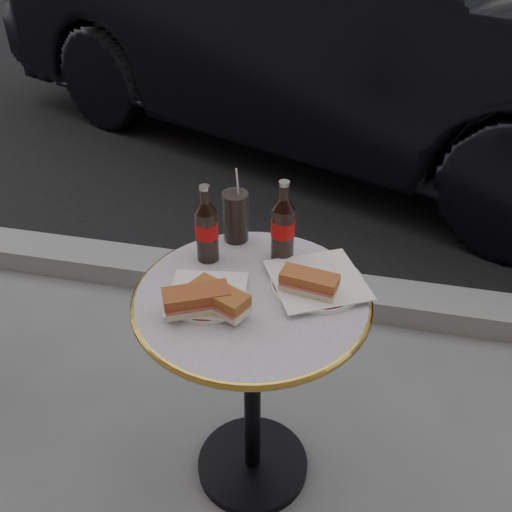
% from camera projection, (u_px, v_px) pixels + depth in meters
% --- Properties ---
extents(ground, '(80.00, 80.00, 0.00)m').
position_uv_depth(ground, '(253.00, 466.00, 1.89)').
color(ground, slate).
rests_on(ground, ground).
extents(asphalt_road, '(40.00, 8.00, 0.00)m').
position_uv_depth(asphalt_road, '(360.00, 51.00, 5.88)').
color(asphalt_road, black).
rests_on(asphalt_road, ground).
extents(curb, '(40.00, 0.20, 0.12)m').
position_uv_depth(curb, '(297.00, 289.00, 2.58)').
color(curb, gray).
rests_on(curb, ground).
extents(bistro_table, '(0.62, 0.62, 0.73)m').
position_uv_depth(bistro_table, '(252.00, 391.00, 1.68)').
color(bistro_table, '#BAB2C4').
rests_on(bistro_table, ground).
extents(plate_left, '(0.21, 0.21, 0.01)m').
position_uv_depth(plate_left, '(207.00, 297.00, 1.45)').
color(plate_left, white).
rests_on(plate_left, bistro_table).
extents(plate_right, '(0.31, 0.31, 0.01)m').
position_uv_depth(plate_right, '(317.00, 282.00, 1.50)').
color(plate_right, white).
rests_on(plate_right, bistro_table).
extents(sandwich_left_a, '(0.18, 0.14, 0.06)m').
position_uv_depth(sandwich_left_a, '(197.00, 301.00, 1.39)').
color(sandwich_left_a, '#9B4A27').
rests_on(sandwich_left_a, plate_left).
extents(sandwich_left_b, '(0.17, 0.13, 0.05)m').
position_uv_depth(sandwich_left_b, '(219.00, 300.00, 1.39)').
color(sandwich_left_b, '#9C5827').
rests_on(sandwich_left_b, plate_left).
extents(sandwich_right, '(0.15, 0.09, 0.05)m').
position_uv_depth(sandwich_right, '(309.00, 283.00, 1.44)').
color(sandwich_right, '#A6562A').
rests_on(sandwich_right, plate_right).
extents(cola_bottle_left, '(0.07, 0.07, 0.23)m').
position_uv_depth(cola_bottle_left, '(206.00, 223.00, 1.53)').
color(cola_bottle_left, black).
rests_on(cola_bottle_left, bistro_table).
extents(cola_bottle_right, '(0.07, 0.07, 0.24)m').
position_uv_depth(cola_bottle_right, '(283.00, 221.00, 1.53)').
color(cola_bottle_right, black).
rests_on(cola_bottle_right, bistro_table).
extents(cola_glass, '(0.09, 0.09, 0.15)m').
position_uv_depth(cola_glass, '(236.00, 216.00, 1.64)').
color(cola_glass, black).
rests_on(cola_glass, bistro_table).
extents(parked_car, '(3.44, 5.10, 1.59)m').
position_uv_depth(parked_car, '(342.00, 23.00, 3.58)').
color(parked_car, black).
rests_on(parked_car, ground).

